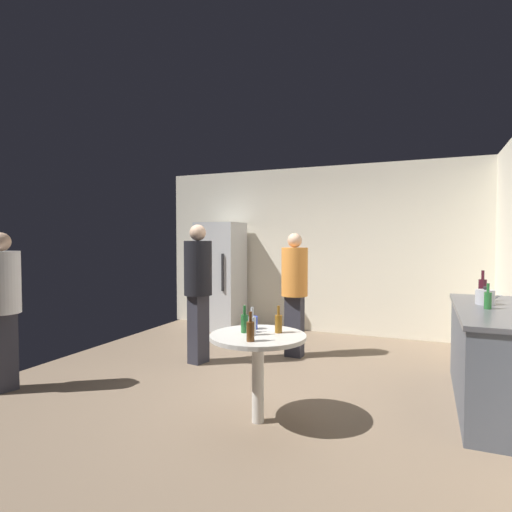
{
  "coord_description": "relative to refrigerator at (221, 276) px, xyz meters",
  "views": [
    {
      "loc": [
        1.71,
        -4.05,
        1.52
      ],
      "look_at": [
        -0.0,
        0.1,
        1.34
      ],
      "focal_mm": 29.12,
      "sensor_mm": 36.0,
      "label": 1
    }
  ],
  "objects": [
    {
      "name": "ground_plane",
      "position": [
        1.52,
        -2.2,
        -0.95
      ],
      "size": [
        5.2,
        5.2,
        0.1
      ],
      "primitive_type": "cube",
      "color": "#7A6651"
    },
    {
      "name": "wall_back",
      "position": [
        1.52,
        0.43,
        0.45
      ],
      "size": [
        5.32,
        0.06,
        2.7
      ],
      "primitive_type": "cube",
      "color": "silver",
      "rests_on": "ground_plane"
    },
    {
      "name": "refrigerator",
      "position": [
        0.0,
        0.0,
        0.0
      ],
      "size": [
        0.7,
        0.68,
        1.8
      ],
      "color": "silver",
      "rests_on": "ground_plane"
    },
    {
      "name": "kitchen_counter",
      "position": [
        3.8,
        -2.0,
        -0.45
      ],
      "size": [
        0.64,
        1.93,
        0.9
      ],
      "color": "#4C515B",
      "rests_on": "ground_plane"
    },
    {
      "name": "kettle",
      "position": [
        3.75,
        -1.79,
        0.07
      ],
      "size": [
        0.24,
        0.17,
        0.18
      ],
      "color": "#B2B2B7",
      "rests_on": "kitchen_counter"
    },
    {
      "name": "wine_bottle_on_counter",
      "position": [
        3.75,
        -1.57,
        0.12
      ],
      "size": [
        0.08,
        0.08,
        0.31
      ],
      "color": "#3F141E",
      "rests_on": "kitchen_counter"
    },
    {
      "name": "beer_bottle_on_counter",
      "position": [
        3.74,
        -2.07,
        0.08
      ],
      "size": [
        0.06,
        0.06,
        0.23
      ],
      "color": "#26662D",
      "rests_on": "kitchen_counter"
    },
    {
      "name": "foreground_table",
      "position": [
        1.95,
        -3.11,
        -0.27
      ],
      "size": [
        0.8,
        0.8,
        0.73
      ],
      "color": "beige",
      "rests_on": "ground_plane"
    },
    {
      "name": "beer_bottle_amber",
      "position": [
        2.09,
        -2.98,
        -0.08
      ],
      "size": [
        0.06,
        0.06,
        0.23
      ],
      "color": "#8C5919",
      "rests_on": "foreground_table"
    },
    {
      "name": "beer_bottle_brown",
      "position": [
        1.99,
        -3.34,
        -0.08
      ],
      "size": [
        0.06,
        0.06,
        0.23
      ],
      "color": "#593314",
      "rests_on": "foreground_table"
    },
    {
      "name": "beer_bottle_green",
      "position": [
        1.82,
        -3.09,
        -0.08
      ],
      "size": [
        0.06,
        0.06,
        0.23
      ],
      "color": "#26662D",
      "rests_on": "foreground_table"
    },
    {
      "name": "beer_bottle_clear",
      "position": [
        1.92,
        -3.15,
        -0.08
      ],
      "size": [
        0.06,
        0.06,
        0.23
      ],
      "color": "silver",
      "rests_on": "foreground_table"
    },
    {
      "name": "plastic_cup_blue",
      "position": [
        1.83,
        -2.93,
        -0.11
      ],
      "size": [
        0.08,
        0.08,
        0.11
      ],
      "primitive_type": "cylinder",
      "color": "blue",
      "rests_on": "foreground_table"
    },
    {
      "name": "person_in_white_shirt",
      "position": [
        -0.68,
        -3.42,
        0.03
      ],
      "size": [
        0.42,
        0.42,
        1.59
      ],
      "rotation": [
        0.0,
        0.0,
        -0.29
      ],
      "color": "#2D2D38",
      "rests_on": "ground_plane"
    },
    {
      "name": "person_in_black_shirt",
      "position": [
        0.65,
        -1.85,
        0.1
      ],
      "size": [
        0.4,
        0.4,
        1.7
      ],
      "rotation": [
        0.0,
        0.0,
        -0.2
      ],
      "color": "#2D2D38",
      "rests_on": "ground_plane"
    },
    {
      "name": "person_in_orange_shirt",
      "position": [
        1.65,
        -1.13,
        0.03
      ],
      "size": [
        0.35,
        0.35,
        1.6
      ],
      "rotation": [
        0.0,
        0.0,
        -1.61
      ],
      "color": "#2D2D38",
      "rests_on": "ground_plane"
    }
  ]
}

